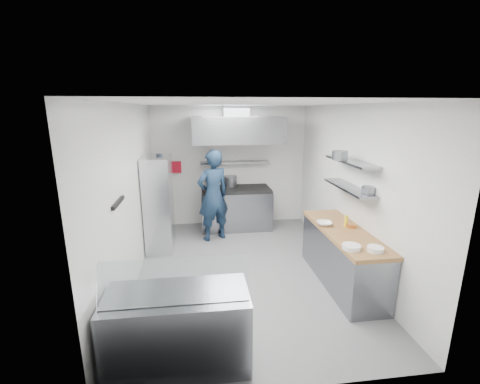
{
  "coord_description": "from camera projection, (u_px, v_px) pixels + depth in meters",
  "views": [
    {
      "loc": [
        -0.72,
        -5.03,
        2.7
      ],
      "look_at": [
        0.0,
        0.6,
        1.25
      ],
      "focal_mm": 24.0,
      "sensor_mm": 36.0,
      "label": 1
    }
  ],
  "objects": [
    {
      "name": "floor",
      "position": [
        244.0,
        270.0,
        5.59
      ],
      "size": [
        5.0,
        5.0,
        0.0
      ],
      "primitive_type": "plane",
      "color": "slate",
      "rests_on": "ground"
    },
    {
      "name": "ceiling",
      "position": [
        245.0,
        104.0,
        4.9
      ],
      "size": [
        5.0,
        5.0,
        0.0
      ],
      "primitive_type": "plane",
      "rotation": [
        3.14,
        0.0,
        0.0
      ],
      "color": "silver",
      "rests_on": "wall_back"
    },
    {
      "name": "wall_back",
      "position": [
        230.0,
        166.0,
        7.65
      ],
      "size": [
        3.6,
        2.8,
        0.02
      ],
      "primitive_type": "cube",
      "rotation": [
        1.57,
        0.0,
        0.0
      ],
      "color": "white",
      "rests_on": "floor"
    },
    {
      "name": "wall_front",
      "position": [
        285.0,
        262.0,
        2.84
      ],
      "size": [
        3.6,
        2.8,
        0.02
      ],
      "primitive_type": "cube",
      "rotation": [
        -1.57,
        0.0,
        0.0
      ],
      "color": "white",
      "rests_on": "floor"
    },
    {
      "name": "wall_left",
      "position": [
        131.0,
        196.0,
        5.02
      ],
      "size": [
        2.8,
        5.0,
        0.02
      ],
      "primitive_type": "cube",
      "rotation": [
        1.57,
        0.0,
        1.57
      ],
      "color": "white",
      "rests_on": "floor"
    },
    {
      "name": "wall_right",
      "position": [
        349.0,
        189.0,
        5.47
      ],
      "size": [
        2.8,
        5.0,
        0.02
      ],
      "primitive_type": "cube",
      "rotation": [
        1.57,
        0.0,
        -1.57
      ],
      "color": "white",
      "rests_on": "floor"
    },
    {
      "name": "gas_range",
      "position": [
        236.0,
        209.0,
        7.51
      ],
      "size": [
        1.6,
        0.8,
        0.9
      ],
      "primitive_type": "cube",
      "color": "gray",
      "rests_on": "floor"
    },
    {
      "name": "cooktop",
      "position": [
        236.0,
        189.0,
        7.39
      ],
      "size": [
        1.57,
        0.78,
        0.06
      ],
      "primitive_type": "cube",
      "color": "black",
      "rests_on": "gas_range"
    },
    {
      "name": "stock_pot_left",
      "position": [
        211.0,
        184.0,
        7.32
      ],
      "size": [
        0.3,
        0.3,
        0.2
      ],
      "primitive_type": "cylinder",
      "color": "slate",
      "rests_on": "cooktop"
    },
    {
      "name": "stock_pot_mid",
      "position": [
        230.0,
        181.0,
        7.55
      ],
      "size": [
        0.33,
        0.33,
        0.24
      ],
      "primitive_type": "cylinder",
      "color": "slate",
      "rests_on": "cooktop"
    },
    {
      "name": "over_range_shelf",
      "position": [
        235.0,
        162.0,
        7.47
      ],
      "size": [
        1.6,
        0.3,
        0.04
      ],
      "primitive_type": "cube",
      "color": "gray",
      "rests_on": "wall_back"
    },
    {
      "name": "shelf_pot_a",
      "position": [
        213.0,
        157.0,
        7.54
      ],
      "size": [
        0.27,
        0.27,
        0.18
      ],
      "primitive_type": "cylinder",
      "color": "slate",
      "rests_on": "over_range_shelf"
    },
    {
      "name": "extractor_hood",
      "position": [
        237.0,
        129.0,
        6.88
      ],
      "size": [
        1.9,
        1.15,
        0.55
      ],
      "primitive_type": "cube",
      "color": "gray",
      "rests_on": "wall_back"
    },
    {
      "name": "hood_duct",
      "position": [
        236.0,
        111.0,
        7.0
      ],
      "size": [
        0.55,
        0.55,
        0.24
      ],
      "primitive_type": "cube",
      "color": "slate",
      "rests_on": "extractor_hood"
    },
    {
      "name": "red_firebox",
      "position": [
        176.0,
        167.0,
        7.43
      ],
      "size": [
        0.22,
        0.1,
        0.26
      ],
      "primitive_type": "cube",
      "color": "#A70D1F",
      "rests_on": "wall_back"
    },
    {
      "name": "chef",
      "position": [
        213.0,
        196.0,
        6.7
      ],
      "size": [
        0.83,
        0.71,
        1.93
      ],
      "primitive_type": "imported",
      "rotation": [
        0.0,
        0.0,
        3.57
      ],
      "color": "#13253B",
      "rests_on": "floor"
    },
    {
      "name": "wire_rack",
      "position": [
        159.0,
        204.0,
        6.28
      ],
      "size": [
        0.5,
        0.9,
        1.85
      ],
      "primitive_type": "cube",
      "color": "silver",
      "rests_on": "floor"
    },
    {
      "name": "rack_bin_a",
      "position": [
        159.0,
        211.0,
        6.24
      ],
      "size": [
        0.17,
        0.21,
        0.19
      ],
      "primitive_type": "cube",
      "color": "white",
      "rests_on": "wire_rack"
    },
    {
      "name": "rack_bin_b",
      "position": [
        160.0,
        182.0,
        6.45
      ],
      "size": [
        0.14,
        0.18,
        0.16
      ],
      "primitive_type": "cube",
      "color": "yellow",
      "rests_on": "wire_rack"
    },
    {
      "name": "rack_jar",
      "position": [
        159.0,
        158.0,
        6.16
      ],
      "size": [
        0.12,
        0.12,
        0.18
      ],
      "primitive_type": "cylinder",
      "color": "black",
      "rests_on": "wire_rack"
    },
    {
      "name": "knife_strip",
      "position": [
        118.0,
        202.0,
        4.12
      ],
      "size": [
        0.04,
        0.55,
        0.05
      ],
      "primitive_type": "cube",
      "color": "black",
      "rests_on": "wall_left"
    },
    {
      "name": "prep_counter_base",
      "position": [
        342.0,
        258.0,
        5.09
      ],
      "size": [
        0.62,
        2.0,
        0.84
      ],
      "primitive_type": "cube",
      "color": "gray",
      "rests_on": "floor"
    },
    {
      "name": "prep_counter_top",
      "position": [
        344.0,
        232.0,
        4.98
      ],
      "size": [
        0.65,
        2.04,
        0.06
      ],
      "primitive_type": "cube",
      "color": "#96633D",
      "rests_on": "prep_counter_base"
    },
    {
      "name": "plate_stack_a",
      "position": [
        375.0,
        249.0,
        4.22
      ],
      "size": [
        0.21,
        0.21,
        0.06
      ],
      "primitive_type": "cylinder",
      "color": "white",
      "rests_on": "prep_counter_top"
    },
    {
      "name": "plate_stack_b",
      "position": [
        351.0,
        247.0,
        4.28
      ],
      "size": [
        0.24,
        0.24,
        0.06
      ],
      "primitive_type": "cylinder",
      "color": "white",
      "rests_on": "prep_counter_top"
    },
    {
      "name": "copper_pan",
      "position": [
        351.0,
        225.0,
        5.08
      ],
      "size": [
        0.16,
        0.16,
        0.06
      ],
      "primitive_type": "cylinder",
      "color": "#C97B38",
      "rests_on": "prep_counter_top"
    },
    {
      "name": "squeeze_bottle",
      "position": [
        346.0,
        221.0,
        5.11
      ],
      "size": [
        0.06,
        0.06,
        0.18
      ],
      "primitive_type": "cylinder",
      "color": "yellow",
      "rests_on": "prep_counter_top"
    },
    {
      "name": "mixing_bowl",
      "position": [
        324.0,
        224.0,
        5.16
      ],
      "size": [
        0.27,
        0.27,
        0.06
      ],
      "primitive_type": "imported",
      "rotation": [
        0.0,
        0.0,
        -0.12
      ],
      "color": "white",
      "rests_on": "prep_counter_top"
    },
    {
      "name": "wall_shelf_lower",
      "position": [
        349.0,
        187.0,
        5.13
      ],
      "size": [
        0.3,
        1.3,
        0.04
      ],
      "primitive_type": "cube",
      "color": "gray",
      "rests_on": "wall_right"
    },
    {
      "name": "wall_shelf_upper",
      "position": [
        351.0,
        162.0,
        5.03
      ],
      "size": [
        0.3,
        1.3,
        0.04
      ],
      "primitive_type": "cube",
      "color": "gray",
      "rests_on": "wall_right"
    },
    {
      "name": "shelf_pot_c",
      "position": [
        369.0,
        190.0,
        4.7
      ],
      "size": [
        0.2,
        0.2,
        0.1
      ],
      "primitive_type": "cylinder",
      "color": "slate",
      "rests_on": "wall_shelf_lower"
    },
    {
      "name": "shelf_pot_d",
      "position": [
        340.0,
        155.0,
        5.05
      ],
      "size": [
        0.25,
        0.25,
        0.14
      ],
      "primitive_type": "cylinder",
      "color": "slate",
      "rests_on": "wall_shelf_upper"
    },
    {
      "name": "display_case",
      "position": [
        179.0,
        329.0,
        3.44
      ],
      "size": [
        1.5,
        0.7,
        0.85
      ],
      "primitive_type": "cube",
      "color": "gray",
      "rests_on": "floor"
    },
    {
      "name": "display_glass",
      "position": [
        175.0,
        281.0,
        3.16
      ],
      "size": [
        1.47,
        0.19,
        0.42
      ],
      "primitive_type": "cube",
      "rotation": [
        -0.38,
        0.0,
        0.0
      ],
      "color": "silver",
      "rests_on": "display_case"
    }
  ]
}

